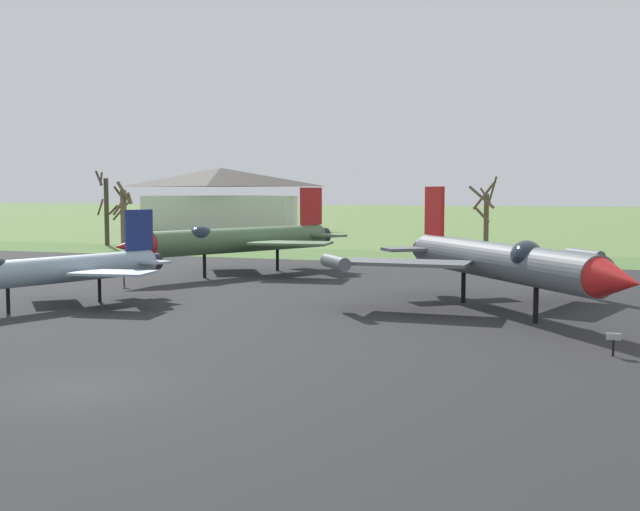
% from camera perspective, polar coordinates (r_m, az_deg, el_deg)
% --- Properties ---
extents(ground_plane, '(600.00, 600.00, 0.00)m').
position_cam_1_polar(ground_plane, '(24.05, -16.96, -9.29)').
color(ground_plane, '#607F42').
extents(asphalt_apron, '(97.62, 52.69, 0.05)m').
position_cam_1_polar(asphalt_apron, '(37.71, -2.63, -4.03)').
color(asphalt_apron, '#28282B').
rests_on(asphalt_apron, ground).
extents(grass_verge_strip, '(157.62, 12.00, 0.06)m').
position_cam_1_polar(grass_verge_strip, '(68.61, 7.45, -0.14)').
color(grass_verge_strip, '#537439').
rests_on(grass_verge_strip, ground).
extents(jet_fighter_front_right, '(14.97, 16.18, 6.00)m').
position_cam_1_polar(jet_fighter_front_right, '(37.52, 12.94, -0.35)').
color(jet_fighter_front_right, '#565B60').
rests_on(jet_fighter_front_right, ground).
extents(info_placard_front_right, '(0.49, 0.24, 0.88)m').
position_cam_1_polar(info_placard_front_right, '(29.00, 20.53, -5.91)').
color(info_placard_front_right, black).
rests_on(info_placard_front_right, ground).
extents(jet_fighter_rear_center, '(11.66, 17.06, 6.02)m').
position_cam_1_polar(jet_fighter_rear_center, '(53.73, -6.11, 1.17)').
color(jet_fighter_rear_center, '#4C6B47').
rests_on(jet_fighter_rear_center, ground).
extents(info_placard_rear_center, '(0.51, 0.25, 1.01)m').
position_cam_1_polar(info_placard_rear_center, '(48.21, -14.05, -1.55)').
color(info_placard_rear_center, black).
rests_on(info_placard_rear_center, ground).
extents(jet_fighter_rear_left, '(8.82, 13.62, 4.76)m').
position_cam_1_polar(jet_fighter_rear_left, '(40.24, -19.18, -0.98)').
color(jet_fighter_rear_left, '#8EA3B2').
rests_on(jet_fighter_rear_left, ground).
extents(bare_tree_far_left, '(3.11, 3.07, 7.92)m').
position_cam_1_polar(bare_tree_far_left, '(85.77, -15.20, 3.38)').
color(bare_tree_far_left, '#42382D').
rests_on(bare_tree_far_left, ground).
extents(bare_tree_left_of_center, '(2.57, 2.57, 6.84)m').
position_cam_1_polar(bare_tree_left_of_center, '(84.56, -14.08, 2.92)').
color(bare_tree_left_of_center, brown).
rests_on(bare_tree_left_of_center, ground).
extents(bare_tree_center, '(2.60, 3.05, 7.17)m').
position_cam_1_polar(bare_tree_center, '(75.33, 11.93, 2.92)').
color(bare_tree_center, brown).
rests_on(bare_tree_center, ground).
extents(visitor_building, '(24.58, 13.92, 9.37)m').
position_cam_1_polar(visitor_building, '(121.27, -7.22, 4.09)').
color(visitor_building, beige).
rests_on(visitor_building, ground).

